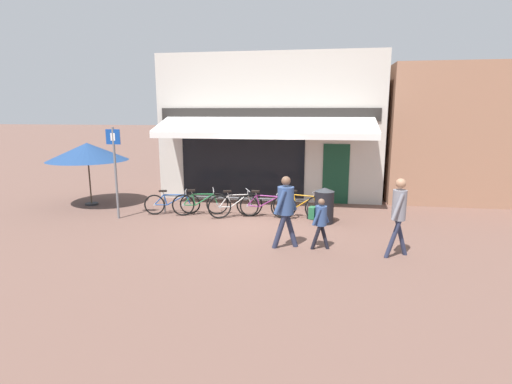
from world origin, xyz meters
TOP-DOWN VIEW (x-y plane):
  - ground_plane at (0.00, 0.00)m, footprint 160.00×160.00m
  - shop_front at (0.08, 4.32)m, footprint 8.10×4.67m
  - neighbour_building at (8.31, 4.84)m, footprint 7.98×4.00m
  - bike_rack_rail at (-0.67, 0.68)m, footprint 4.67×0.04m
  - bicycle_blue at (-2.62, 0.46)m, footprint 1.71×0.60m
  - bicycle_green at (-1.71, 0.49)m, footprint 1.69×0.66m
  - bicycle_silver at (-0.56, 0.39)m, footprint 1.59×0.76m
  - bicycle_purple at (0.32, 0.51)m, footprint 1.81×0.52m
  - bicycle_orange at (1.41, 0.55)m, footprint 1.73×0.52m
  - pedestrian_adult at (1.18, -2.09)m, footprint 0.62×0.59m
  - pedestrian_child at (1.98, -2.07)m, footprint 0.53×0.37m
  - pedestrian_second_adult at (3.70, -2.30)m, footprint 0.56×0.56m
  - litter_bin at (2.11, 0.21)m, footprint 0.56×0.56m
  - parking_sign at (-4.06, -0.27)m, footprint 0.44×0.07m
  - cafe_parasol at (-5.89, 1.28)m, footprint 2.69×2.69m

SIDE VIEW (x-z plane):
  - ground_plane at x=0.00m, z-range 0.00..0.00m
  - bicycle_blue at x=-2.62m, z-range -0.04..0.74m
  - bicycle_green at x=-1.71m, z-range -0.05..0.79m
  - bicycle_purple at x=0.32m, z-range -0.06..0.82m
  - bicycle_silver at x=-0.56m, z-range -0.04..0.82m
  - bicycle_orange at x=1.41m, z-range -0.05..0.84m
  - bike_rack_rail at x=-0.67m, z-range 0.20..0.77m
  - litter_bin at x=2.11m, z-range 0.00..1.05m
  - pedestrian_child at x=1.98m, z-range 0.14..1.38m
  - pedestrian_adult at x=1.18m, z-range 0.18..1.92m
  - pedestrian_second_adult at x=3.70m, z-range 0.21..2.00m
  - parking_sign at x=-4.06m, z-range 0.29..3.04m
  - cafe_parasol at x=-5.89m, z-range 0.77..2.93m
  - neighbour_building at x=8.31m, z-range 0.00..4.80m
  - shop_front at x=0.08m, z-range 0.00..5.22m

